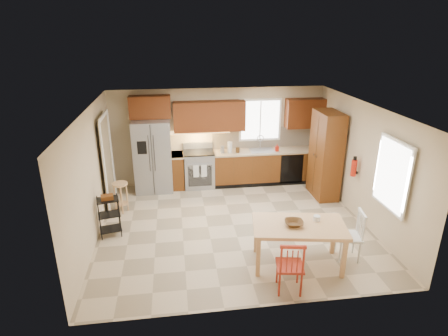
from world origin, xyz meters
The scene contains 33 objects.
floor centered at (0.00, 0.00, 0.00)m, with size 5.50×5.50×0.00m, color tan.
ceiling centered at (0.00, 0.00, 2.50)m, with size 5.50×5.00×0.02m, color silver.
wall_back centered at (0.00, 2.50, 1.25)m, with size 5.50×0.02×2.50m, color #CCB793.
wall_front centered at (0.00, -2.50, 1.25)m, with size 5.50×0.02×2.50m, color #CCB793.
wall_left centered at (-2.75, 0.00, 1.25)m, with size 0.02×5.00×2.50m, color #CCB793.
wall_right centered at (2.75, 0.00, 1.25)m, with size 0.02×5.00×2.50m, color #CCB793.
refrigerator centered at (-1.70, 2.12, 0.91)m, with size 0.92×0.75×1.82m, color gray.
range_stove centered at (-0.55, 2.19, 0.46)m, with size 0.76×0.63×0.92m, color gray.
base_cabinet_narrow centered at (-1.10, 2.20, 0.45)m, with size 0.30×0.60×0.90m, color #643112.
base_cabinet_run centered at (1.29, 2.20, 0.45)m, with size 2.92×0.60×0.90m, color #643112.
dishwasher centered at (1.85, 1.91, 0.45)m, with size 0.60×0.02×0.78m, color black.
backsplash centered at (1.29, 2.48, 1.18)m, with size 2.92×0.03×0.55m, color beige.
upper_over_fridge centered at (-1.70, 2.33, 2.10)m, with size 1.00×0.35×0.55m, color #5A270F.
upper_left_block centered at (-0.25, 2.33, 1.83)m, with size 1.80×0.35×0.75m, color #5A270F.
upper_right_block centered at (2.25, 2.33, 1.83)m, with size 1.00×0.35×0.75m, color #5A270F.
window_back centered at (1.10, 2.48, 1.65)m, with size 1.12×0.04×1.12m, color white.
sink centered at (1.10, 2.20, 0.86)m, with size 0.62×0.46×0.16m, color gray.
undercab_glow centered at (-0.55, 2.30, 1.43)m, with size 1.60×0.30×0.01m, color #FFBF66.
soap_bottle centered at (1.48, 2.10, 1.00)m, with size 0.09×0.09×0.19m, color #B01C0C.
paper_towel centered at (0.25, 2.15, 1.04)m, with size 0.12×0.12×0.28m, color silver.
canister_steel centered at (0.05, 2.15, 0.99)m, with size 0.11×0.11×0.18m, color gray.
canister_wood centered at (0.45, 2.12, 0.97)m, with size 0.10×0.10×0.14m, color #4B2E14.
pantry centered at (2.43, 1.20, 1.05)m, with size 0.50×0.95×2.10m, color #643112.
fire_extinguisher centered at (2.63, 0.15, 1.10)m, with size 0.12×0.12×0.36m, color #B01C0C.
window_right centered at (2.68, -1.15, 1.45)m, with size 0.04×1.02×1.32m, color white.
doorway centered at (-2.67, 1.30, 1.05)m, with size 0.04×0.95×2.10m, color #8C7A59.
dining_table centered at (0.88, -1.51, 0.38)m, with size 1.57×0.88×0.76m, color tan, non-canonical shape.
chair_red centered at (0.53, -2.16, 0.46)m, with size 0.43×0.43×0.92m, color #A72C19, non-canonical shape.
chair_white centered at (1.83, -1.46, 0.46)m, with size 0.43×0.43×0.92m, color silver, non-canonical shape.
table_bowl centered at (0.79, -1.51, 0.77)m, with size 0.32×0.32×0.08m, color #4B2E14.
table_jar centered at (1.23, -1.41, 0.80)m, with size 0.12×0.12×0.13m, color silver.
bar_stool centered at (-2.40, 0.97, 0.35)m, with size 0.34×0.34×0.70m, color tan, non-canonical shape.
utility_cart centered at (-2.50, -0.05, 0.42)m, with size 0.42×0.32×0.83m, color black, non-canonical shape.
Camera 1 is at (-1.16, -6.88, 3.94)m, focal length 30.00 mm.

